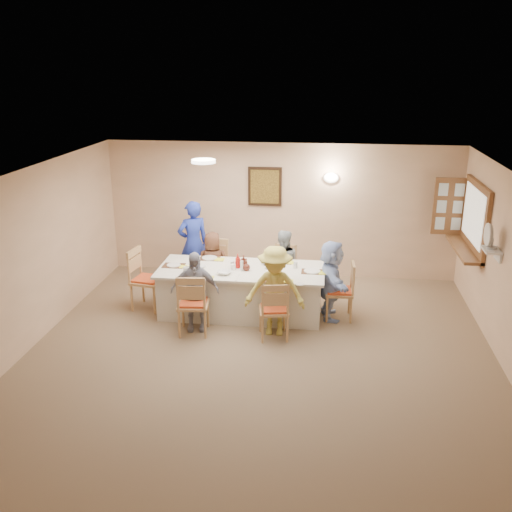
# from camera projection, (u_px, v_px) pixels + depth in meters

# --- Properties ---
(ground) EXTENTS (7.00, 7.00, 0.00)m
(ground) POSITION_uv_depth(u_px,v_px,m) (258.00, 363.00, 7.72)
(ground) COLOR #867051
(room_walls) EXTENTS (7.00, 7.00, 7.00)m
(room_walls) POSITION_uv_depth(u_px,v_px,m) (258.00, 257.00, 7.23)
(room_walls) COLOR tan
(room_walls) RESTS_ON ground
(wall_picture) EXTENTS (0.62, 0.05, 0.72)m
(wall_picture) POSITION_uv_depth(u_px,v_px,m) (265.00, 187.00, 10.46)
(wall_picture) COLOR black
(wall_picture) RESTS_ON room_walls
(wall_sconce) EXTENTS (0.26, 0.09, 0.18)m
(wall_sconce) POSITION_uv_depth(u_px,v_px,m) (331.00, 178.00, 10.23)
(wall_sconce) COLOR white
(wall_sconce) RESTS_ON room_walls
(ceiling_light) EXTENTS (0.36, 0.36, 0.05)m
(ceiling_light) POSITION_uv_depth(u_px,v_px,m) (203.00, 161.00, 8.45)
(ceiling_light) COLOR white
(ceiling_light) RESTS_ON room_walls
(serving_hatch) EXTENTS (0.06, 1.50, 1.15)m
(serving_hatch) POSITION_uv_depth(u_px,v_px,m) (475.00, 218.00, 9.11)
(serving_hatch) COLOR brown
(serving_hatch) RESTS_ON room_walls
(hatch_sill) EXTENTS (0.30, 1.50, 0.05)m
(hatch_sill) POSITION_uv_depth(u_px,v_px,m) (464.00, 249.00, 9.29)
(hatch_sill) COLOR brown
(hatch_sill) RESTS_ON room_walls
(shutter_door) EXTENTS (0.55, 0.04, 1.00)m
(shutter_door) POSITION_uv_depth(u_px,v_px,m) (449.00, 206.00, 9.85)
(shutter_door) COLOR brown
(shutter_door) RESTS_ON room_walls
(fan_shelf) EXTENTS (0.22, 0.36, 0.03)m
(fan_shelf) POSITION_uv_depth(u_px,v_px,m) (491.00, 250.00, 7.88)
(fan_shelf) COLOR white
(fan_shelf) RESTS_ON room_walls
(desk_fan) EXTENTS (0.30, 0.30, 0.28)m
(desk_fan) POSITION_uv_depth(u_px,v_px,m) (490.00, 239.00, 7.83)
(desk_fan) COLOR #A5A5A8
(desk_fan) RESTS_ON fan_shelf
(dining_table) EXTENTS (2.63, 1.11, 0.76)m
(dining_table) POSITION_uv_depth(u_px,v_px,m) (241.00, 291.00, 9.15)
(dining_table) COLOR silver
(dining_table) RESTS_ON ground
(chair_back_left) EXTENTS (0.49, 0.49, 0.94)m
(chair_back_left) POSITION_uv_depth(u_px,v_px,m) (214.00, 267.00, 9.94)
(chair_back_left) COLOR tan
(chair_back_left) RESTS_ON ground
(chair_back_right) EXTENTS (0.49, 0.49, 0.89)m
(chair_back_right) POSITION_uv_depth(u_px,v_px,m) (283.00, 272.00, 9.81)
(chair_back_right) COLOR tan
(chair_back_right) RESTS_ON ground
(chair_front_left) EXTENTS (0.51, 0.51, 0.97)m
(chair_front_left) POSITION_uv_depth(u_px,v_px,m) (193.00, 303.00, 8.44)
(chair_front_left) COLOR tan
(chair_front_left) RESTS_ON ground
(chair_front_right) EXTENTS (0.51, 0.51, 0.91)m
(chair_front_right) POSITION_uv_depth(u_px,v_px,m) (274.00, 309.00, 8.30)
(chair_front_right) COLOR tan
(chair_front_right) RESTS_ON ground
(chair_left_end) EXTENTS (0.56, 0.56, 1.02)m
(chair_left_end) POSITION_uv_depth(u_px,v_px,m) (148.00, 279.00, 9.30)
(chair_left_end) COLOR tan
(chair_left_end) RESTS_ON ground
(chair_right_end) EXTENTS (0.47, 0.47, 0.93)m
(chair_right_end) POSITION_uv_depth(u_px,v_px,m) (339.00, 291.00, 8.94)
(chair_right_end) COLOR tan
(chair_right_end) RESTS_ON ground
(diner_back_left) EXTENTS (0.68, 0.56, 1.14)m
(diner_back_left) POSITION_uv_depth(u_px,v_px,m) (213.00, 264.00, 9.80)
(diner_back_left) COLOR #533121
(diner_back_left) RESTS_ON ground
(diner_back_right) EXTENTS (0.71, 0.61, 1.22)m
(diner_back_right) POSITION_uv_depth(u_px,v_px,m) (282.00, 265.00, 9.64)
(diner_back_right) COLOR #98A3AD
(diner_back_right) RESTS_ON ground
(diner_front_left) EXTENTS (0.82, 0.52, 1.24)m
(diner_front_left) POSITION_uv_depth(u_px,v_px,m) (195.00, 291.00, 8.51)
(diner_front_left) COLOR #9799AA
(diner_front_left) RESTS_ON ground
(diner_front_right) EXTENTS (0.90, 0.54, 1.37)m
(diner_front_right) POSITION_uv_depth(u_px,v_px,m) (275.00, 291.00, 8.34)
(diner_front_right) COLOR #CDBE51
(diner_front_right) RESTS_ON ground
(diner_right_end) EXTENTS (1.29, 0.70, 1.28)m
(diner_right_end) POSITION_uv_depth(u_px,v_px,m) (331.00, 280.00, 8.90)
(diner_right_end) COLOR #B2CBFF
(diner_right_end) RESTS_ON ground
(caregiver) EXTENTS (0.90, 0.88, 1.56)m
(caregiver) POSITION_uv_depth(u_px,v_px,m) (193.00, 243.00, 10.23)
(caregiver) COLOR #263CBC
(caregiver) RESTS_ON ground
(placemat_fl) EXTENTS (0.32, 0.24, 0.01)m
(placemat_fl) POSITION_uv_depth(u_px,v_px,m) (198.00, 276.00, 8.70)
(placemat_fl) COLOR #472B19
(placemat_fl) RESTS_ON dining_table
(plate_fl) EXTENTS (0.23, 0.23, 0.01)m
(plate_fl) POSITION_uv_depth(u_px,v_px,m) (198.00, 276.00, 8.70)
(plate_fl) COLOR white
(plate_fl) RESTS_ON dining_table
(napkin_fl) EXTENTS (0.14, 0.14, 0.01)m
(napkin_fl) POSITION_uv_depth(u_px,v_px,m) (209.00, 277.00, 8.63)
(napkin_fl) COLOR yellow
(napkin_fl) RESTS_ON dining_table
(placemat_fr) EXTENTS (0.36, 0.27, 0.01)m
(placemat_fr) POSITION_uv_depth(u_px,v_px,m) (276.00, 280.00, 8.56)
(placemat_fr) COLOR #472B19
(placemat_fr) RESTS_ON dining_table
(plate_fr) EXTENTS (0.24, 0.24, 0.02)m
(plate_fr) POSITION_uv_depth(u_px,v_px,m) (276.00, 279.00, 8.56)
(plate_fr) COLOR white
(plate_fr) RESTS_ON dining_table
(napkin_fr) EXTENTS (0.14, 0.14, 0.01)m
(napkin_fr) POSITION_uv_depth(u_px,v_px,m) (288.00, 281.00, 8.49)
(napkin_fr) COLOR yellow
(napkin_fr) RESTS_ON dining_table
(placemat_bl) EXTENTS (0.33, 0.25, 0.01)m
(placemat_bl) POSITION_uv_depth(u_px,v_px,m) (210.00, 258.00, 9.49)
(placemat_bl) COLOR #472B19
(placemat_bl) RESTS_ON dining_table
(plate_bl) EXTENTS (0.25, 0.25, 0.02)m
(plate_bl) POSITION_uv_depth(u_px,v_px,m) (210.00, 258.00, 9.49)
(plate_bl) COLOR white
(plate_bl) RESTS_ON dining_table
(napkin_bl) EXTENTS (0.15, 0.15, 0.01)m
(napkin_bl) POSITION_uv_depth(u_px,v_px,m) (220.00, 259.00, 9.42)
(napkin_bl) COLOR yellow
(napkin_bl) RESTS_ON dining_table
(placemat_br) EXTENTS (0.35, 0.26, 0.01)m
(placemat_br) POSITION_uv_depth(u_px,v_px,m) (281.00, 261.00, 9.35)
(placemat_br) COLOR #472B19
(placemat_br) RESTS_ON dining_table
(plate_br) EXTENTS (0.24, 0.24, 0.01)m
(plate_br) POSITION_uv_depth(u_px,v_px,m) (281.00, 261.00, 9.35)
(plate_br) COLOR white
(plate_br) RESTS_ON dining_table
(napkin_br) EXTENTS (0.14, 0.14, 0.01)m
(napkin_br) POSITION_uv_depth(u_px,v_px,m) (292.00, 263.00, 9.28)
(napkin_br) COLOR yellow
(napkin_br) RESTS_ON dining_table
(placemat_le) EXTENTS (0.35, 0.26, 0.01)m
(placemat_le) POSITION_uv_depth(u_px,v_px,m) (174.00, 266.00, 9.16)
(placemat_le) COLOR #472B19
(placemat_le) RESTS_ON dining_table
(plate_le) EXTENTS (0.22, 0.22, 0.01)m
(plate_le) POSITION_uv_depth(u_px,v_px,m) (174.00, 265.00, 9.16)
(plate_le) COLOR white
(plate_le) RESTS_ON dining_table
(napkin_le) EXTENTS (0.13, 0.13, 0.01)m
(napkin_le) POSITION_uv_depth(u_px,v_px,m) (184.00, 267.00, 9.09)
(napkin_le) COLOR yellow
(napkin_le) RESTS_ON dining_table
(placemat_re) EXTENTS (0.33, 0.25, 0.01)m
(placemat_re) POSITION_uv_depth(u_px,v_px,m) (312.00, 272.00, 8.89)
(placemat_re) COLOR #472B19
(placemat_re) RESTS_ON dining_table
(plate_re) EXTENTS (0.26, 0.26, 0.02)m
(plate_re) POSITION_uv_depth(u_px,v_px,m) (312.00, 271.00, 8.89)
(plate_re) COLOR white
(plate_re) RESTS_ON dining_table
(napkin_re) EXTENTS (0.15, 0.15, 0.01)m
(napkin_re) POSITION_uv_depth(u_px,v_px,m) (324.00, 273.00, 8.82)
(napkin_re) COLOR yellow
(napkin_re) RESTS_ON dining_table
(teacup_a) EXTENTS (0.16, 0.16, 0.10)m
(teacup_a) POSITION_uv_depth(u_px,v_px,m) (187.00, 270.00, 8.82)
(teacup_a) COLOR white
(teacup_a) RESTS_ON dining_table
(teacup_b) EXTENTS (0.17, 0.17, 0.09)m
(teacup_b) POSITION_uv_depth(u_px,v_px,m) (270.00, 257.00, 9.45)
(teacup_b) COLOR white
(teacup_b) RESTS_ON dining_table
(bowl_a) EXTENTS (0.30, 0.30, 0.05)m
(bowl_a) POSITION_uv_depth(u_px,v_px,m) (224.00, 273.00, 8.79)
(bowl_a) COLOR white
(bowl_a) RESTS_ON dining_table
(bowl_b) EXTENTS (0.33, 0.33, 0.06)m
(bowl_b) POSITION_uv_depth(u_px,v_px,m) (267.00, 262.00, 9.22)
(bowl_b) COLOR white
(bowl_b) RESTS_ON dining_table
(condiment_ketchup) EXTENTS (0.09, 0.09, 0.23)m
(condiment_ketchup) POSITION_uv_depth(u_px,v_px,m) (238.00, 261.00, 9.03)
(condiment_ketchup) COLOR red
(condiment_ketchup) RESTS_ON dining_table
(condiment_brown) EXTENTS (0.12, 0.12, 0.20)m
(condiment_brown) POSITION_uv_depth(u_px,v_px,m) (244.00, 261.00, 9.06)
(condiment_brown) COLOR #522016
(condiment_brown) RESTS_ON dining_table
(condiment_malt) EXTENTS (0.20, 0.20, 0.15)m
(condiment_malt) POSITION_uv_depth(u_px,v_px,m) (246.00, 266.00, 8.93)
(condiment_malt) COLOR #522016
(condiment_malt) RESTS_ON dining_table
(drinking_glass) EXTENTS (0.07, 0.07, 0.10)m
(drinking_glass) POSITION_uv_depth(u_px,v_px,m) (232.00, 264.00, 9.08)
(drinking_glass) COLOR silver
(drinking_glass) RESTS_ON dining_table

